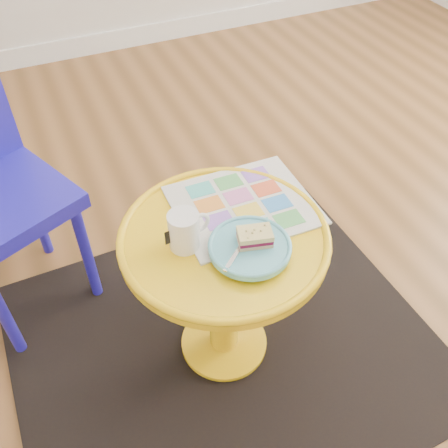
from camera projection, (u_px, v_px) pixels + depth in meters
name	position (u px, v px, depth m)	size (l,w,h in m)	color
floor	(345.00, 241.00, 1.96)	(4.00, 4.00, 0.00)	brown
room_walls	(41.00, 152.00, 2.27)	(4.00, 4.00, 4.00)	silver
rug	(224.00, 343.00, 1.63)	(1.30, 1.10, 0.01)	black
side_table	(224.00, 272.00, 1.37)	(0.54, 0.54, 0.51)	yellow
newspaper	(243.00, 205.00, 1.35)	(0.37, 0.31, 0.01)	silver
mug	(185.00, 230.00, 1.21)	(0.11, 0.08, 0.10)	white
plate	(250.00, 248.00, 1.21)	(0.20, 0.20, 0.02)	#61BACD
cake_slice	(255.00, 237.00, 1.20)	(0.09, 0.07, 0.04)	#D3BC8C
fork	(239.00, 249.00, 1.19)	(0.12, 0.10, 0.00)	silver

